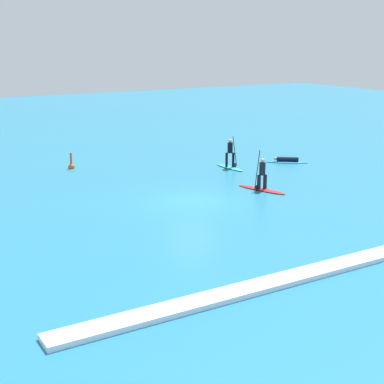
{
  "coord_description": "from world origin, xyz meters",
  "views": [
    {
      "loc": [
        -14.78,
        -24.79,
        8.19
      ],
      "look_at": [
        0.0,
        0.0,
        0.5
      ],
      "focal_mm": 54.31,
      "sensor_mm": 36.0,
      "label": 1
    }
  ],
  "objects_px": {
    "surfer_on_red_board": "(262,182)",
    "surfer_on_teal_board": "(230,160)",
    "marker_buoy": "(71,165)",
    "surfer_on_blue_board": "(287,161)"
  },
  "relations": [
    {
      "from": "surfer_on_blue_board",
      "to": "surfer_on_teal_board",
      "type": "bearing_deg",
      "value": 30.57
    },
    {
      "from": "surfer_on_teal_board",
      "to": "surfer_on_blue_board",
      "type": "distance_m",
      "value": 4.37
    },
    {
      "from": "surfer_on_red_board",
      "to": "surfer_on_blue_board",
      "type": "distance_m",
      "value": 7.84
    },
    {
      "from": "surfer_on_red_board",
      "to": "surfer_on_teal_board",
      "type": "height_order",
      "value": "surfer_on_red_board"
    },
    {
      "from": "surfer_on_red_board",
      "to": "surfer_on_teal_board",
      "type": "xyz_separation_m",
      "value": [
        1.67,
        5.54,
        0.07
      ]
    },
    {
      "from": "surfer_on_red_board",
      "to": "marker_buoy",
      "type": "height_order",
      "value": "surfer_on_red_board"
    },
    {
      "from": "surfer_on_teal_board",
      "to": "marker_buoy",
      "type": "distance_m",
      "value": 10.28
    },
    {
      "from": "surfer_on_red_board",
      "to": "surfer_on_teal_board",
      "type": "distance_m",
      "value": 5.79
    },
    {
      "from": "surfer_on_teal_board",
      "to": "marker_buoy",
      "type": "xyz_separation_m",
      "value": [
        -8.86,
        5.19,
        -0.37
      ]
    },
    {
      "from": "surfer_on_blue_board",
      "to": "marker_buoy",
      "type": "height_order",
      "value": "marker_buoy"
    }
  ]
}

